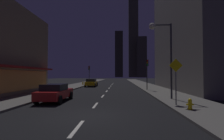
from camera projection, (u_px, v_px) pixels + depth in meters
The scene contains 17 objects.
ground_plane at pixel (113, 84), 40.81m from camera, with size 78.00×136.00×0.10m, color black.
sidewalk_right at pixel (141, 84), 40.49m from camera, with size 4.00×76.00×0.15m, color #605E59.
sidewalk_left at pixel (84, 84), 41.14m from camera, with size 4.00×76.00×0.15m, color #605E59.
lane_marking_center at pixel (108, 90), 25.04m from camera, with size 0.16×38.60×0.01m.
building_apartment_right at pixel (207, 17), 24.47m from camera, with size 11.00×20.00×21.29m, color slate.
skyscraper_distant_tall at pixel (119, 54), 168.81m from camera, with size 7.87×7.92×45.99m, color #302E24.
skyscraper_distant_mid at pixel (133, 36), 160.56m from camera, with size 8.96×6.39×78.22m, color #3E3A2E.
skyscraper_distant_short at pixel (142, 57), 148.33m from camera, with size 8.26×8.06×35.79m, color #38352A.
skyscraper_distant_slender at pixel (159, 43), 142.64m from camera, with size 6.67×5.47×58.96m, color #3F3C2F.
car_parked_near at pixel (55, 92), 13.84m from camera, with size 1.98×4.24×1.45m.
car_parked_far at pixel (91, 83), 31.52m from camera, with size 1.98×4.24×1.45m.
fire_hydrant_yellow_near at pixel (190, 104), 9.86m from camera, with size 0.42×0.30×0.65m.
fire_hydrant_far_left at pixel (83, 83), 34.72m from camera, with size 0.42×0.30×0.65m.
traffic_light_near_right at pixel (147, 68), 22.92m from camera, with size 0.32×0.48×4.20m.
traffic_light_far_left at pixel (89, 71), 39.62m from camera, with size 0.32×0.48×4.20m.
street_lamp_right at pixel (161, 42), 14.52m from camera, with size 1.96×0.56×6.58m.
pedestrian_crossing_sign at pixel (176, 78), 11.45m from camera, with size 0.91×0.08×3.15m.
Camera 1 is at (1.76, -8.86, 2.20)m, focal length 26.84 mm.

